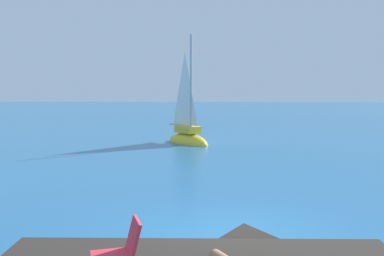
{
  "coord_description": "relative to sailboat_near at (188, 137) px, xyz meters",
  "views": [
    {
      "loc": [
        -0.62,
        -8.86,
        3.01
      ],
      "look_at": [
        -1.11,
        11.53,
        1.13
      ],
      "focal_mm": 42.02,
      "sensor_mm": 36.0,
      "label": 1
    }
  ],
  "objects": [
    {
      "name": "ground_plane",
      "position": [
        1.43,
        -14.89,
        -0.34
      ],
      "size": [
        160.0,
        160.0,
        0.0
      ],
      "primitive_type": "plane",
      "color": "#236093"
    },
    {
      "name": "sailboat_near",
      "position": [
        0.0,
        0.0,
        0.0
      ],
      "size": [
        2.85,
        3.32,
        6.26
      ],
      "rotation": [
        0.0,
        0.0,
        5.34
      ],
      "color": "yellow",
      "rests_on": "ground"
    },
    {
      "name": "beach_chair",
      "position": [
        -0.19,
        -18.38,
        0.67
      ],
      "size": [
        0.71,
        0.63,
        0.8
      ],
      "rotation": [
        0.0,
        0.0,
        3.44
      ],
      "color": "#E03342",
      "rests_on": "shore_ledge"
    }
  ]
}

